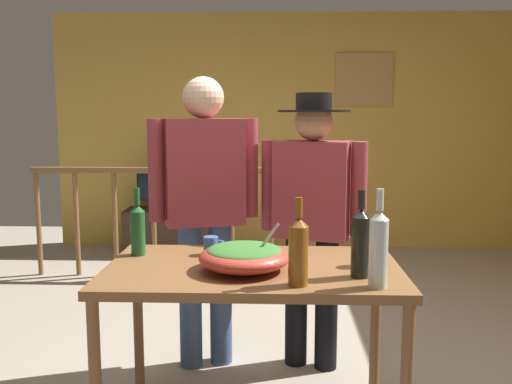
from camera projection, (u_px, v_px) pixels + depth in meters
ground_plane at (293, 371)px, 3.27m from camera, size 8.13×8.13×0.00m
back_wall at (286, 132)px, 6.19m from camera, size 5.03×0.10×2.53m
framed_picture at (364, 80)px, 6.02m from camera, size 0.61×0.03×0.55m
stair_railing at (215, 210)px, 5.07m from camera, size 2.56×0.10×1.04m
tv_console at (168, 231)px, 6.03m from camera, size 0.90×0.40×0.46m
flat_screen_tv at (167, 185)px, 5.93m from camera, size 0.62×0.12×0.45m
serving_table at (253, 284)px, 2.53m from camera, size 1.31×0.78×0.80m
salad_bowl at (244, 256)px, 2.44m from camera, size 0.39×0.39×0.21m
wine_glass at (369, 240)px, 2.51m from camera, size 0.08×0.08×0.17m
wine_bottle_green at (138, 229)px, 2.69m from camera, size 0.07×0.07×0.32m
wine_bottle_clear at (379, 248)px, 2.19m from camera, size 0.07×0.07×0.39m
wine_bottle_dark at (360, 241)px, 2.33m from camera, size 0.08×0.08×0.37m
wine_bottle_amber at (298, 250)px, 2.22m from camera, size 0.08×0.08×0.35m
mug_blue at (211, 246)px, 2.71m from camera, size 0.11×0.07×0.09m
person_standing_left at (204, 196)px, 3.23m from camera, size 0.60×0.34×1.68m
person_standing_right at (312, 208)px, 3.21m from camera, size 0.58×0.40×1.59m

